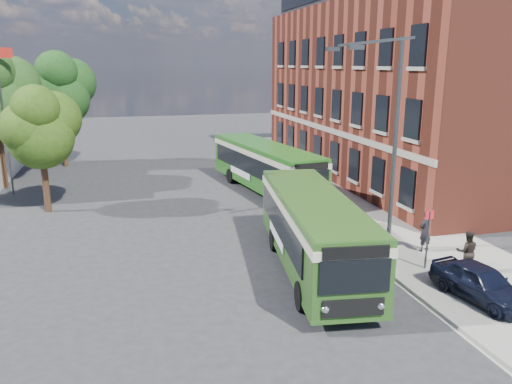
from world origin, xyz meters
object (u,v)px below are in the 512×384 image
object	(u,v)px
bus_front	(313,226)
street_lamp	(387,144)
bus_rear	(265,163)
parked_car	(481,282)

from	to	relation	value
bus_front	street_lamp	bearing A→B (deg)	13.53
street_lamp	bus_rear	bearing A→B (deg)	98.85
bus_front	bus_rear	xyz separation A→B (m)	(1.63, 12.63, 0.00)
street_lamp	bus_rear	distance (m)	12.30
bus_front	bus_rear	size ratio (longest dim) A/B	0.88
street_lamp	bus_rear	size ratio (longest dim) A/B	0.75
street_lamp	parked_car	bearing A→B (deg)	-78.71
bus_front	parked_car	xyz separation A→B (m)	(4.47, -4.21, -1.06)
bus_front	parked_car	distance (m)	6.23
bus_rear	parked_car	distance (m)	17.11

